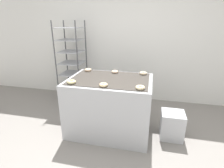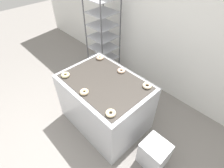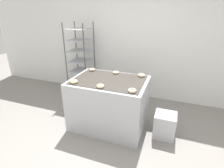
{
  "view_description": "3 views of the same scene",
  "coord_description": "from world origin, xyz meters",
  "views": [
    {
      "loc": [
        0.61,
        -1.78,
        1.75
      ],
      "look_at": [
        0.0,
        0.87,
        0.76
      ],
      "focal_mm": 28.0,
      "sensor_mm": 36.0,
      "label": 1
    },
    {
      "loc": [
        1.43,
        -0.49,
        2.53
      ],
      "look_at": [
        0.0,
        0.87,
        0.76
      ],
      "focal_mm": 28.0,
      "sensor_mm": 36.0,
      "label": 2
    },
    {
      "loc": [
        1.0,
        -1.86,
        2.0
      ],
      "look_at": [
        0.0,
        0.87,
        0.76
      ],
      "focal_mm": 28.0,
      "sensor_mm": 36.0,
      "label": 3
    }
  ],
  "objects": [
    {
      "name": "donut_far_right",
      "position": [
        0.49,
        1.07,
        0.93
      ],
      "size": [
        0.13,
        0.13,
        0.04
      ],
      "primitive_type": "torus",
      "color": "beige",
      "rests_on": "fryer_machine"
    },
    {
      "name": "donut_near_right",
      "position": [
        0.49,
        0.38,
        0.93
      ],
      "size": [
        0.12,
        0.12,
        0.04
      ],
      "primitive_type": "torus",
      "color": "beige",
      "rests_on": "fryer_machine"
    },
    {
      "name": "donut_far_center",
      "position": [
        0.01,
        1.06,
        0.92
      ],
      "size": [
        0.12,
        0.12,
        0.04
      ],
      "primitive_type": "torus",
      "color": "beige",
      "rests_on": "fryer_machine"
    },
    {
      "name": "glaze_bin",
      "position": [
        1.0,
        0.72,
        0.21
      ],
      "size": [
        0.35,
        0.33,
        0.43
      ],
      "color": "#B7BABF",
      "rests_on": "ground_plane"
    },
    {
      "name": "baking_rack_cart",
      "position": [
        -1.06,
        1.64,
        0.89
      ],
      "size": [
        0.51,
        0.51,
        1.76
      ],
      "color": "#4C4C51",
      "rests_on": "ground_plane"
    },
    {
      "name": "donut_near_left",
      "position": [
        -0.48,
        0.39,
        0.93
      ],
      "size": [
        0.13,
        0.13,
        0.04
      ],
      "primitive_type": "torus",
      "color": "beige",
      "rests_on": "fryer_machine"
    },
    {
      "name": "fryer_machine",
      "position": [
        0.0,
        0.72,
        0.45
      ],
      "size": [
        1.29,
        0.95,
        0.91
      ],
      "color": "#B7BABF",
      "rests_on": "ground_plane"
    },
    {
      "name": "wall_back",
      "position": [
        0.0,
        2.12,
        1.4
      ],
      "size": [
        8.0,
        0.05,
        2.8
      ],
      "color": "white",
      "rests_on": "ground_plane"
    },
    {
      "name": "donut_far_left",
      "position": [
        -0.48,
        1.05,
        0.93
      ],
      "size": [
        0.12,
        0.12,
        0.04
      ],
      "primitive_type": "torus",
      "color": "beige",
      "rests_on": "fryer_machine"
    },
    {
      "name": "ground_plane",
      "position": [
        0.0,
        0.0,
        0.0
      ],
      "size": [
        14.0,
        14.0,
        0.0
      ],
      "primitive_type": "plane",
      "color": "gray"
    },
    {
      "name": "donut_near_center",
      "position": [
        -0.01,
        0.38,
        0.93
      ],
      "size": [
        0.12,
        0.12,
        0.04
      ],
      "primitive_type": "torus",
      "color": "beige",
      "rests_on": "fryer_machine"
    }
  ]
}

